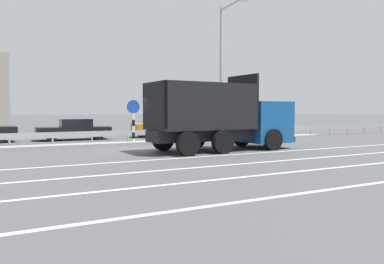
% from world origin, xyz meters
% --- Properties ---
extents(ground_plane, '(320.00, 320.00, 0.00)m').
position_xyz_m(ground_plane, '(0.00, 0.00, 0.00)').
color(ground_plane, '#4C4C4F').
extents(lane_strip_0, '(50.16, 0.16, 0.01)m').
position_xyz_m(lane_strip_0, '(2.85, -3.77, 0.00)').
color(lane_strip_0, silver).
rests_on(lane_strip_0, ground_plane).
extents(lane_strip_1, '(50.16, 0.16, 0.01)m').
position_xyz_m(lane_strip_1, '(2.85, -6.28, 0.00)').
color(lane_strip_1, silver).
rests_on(lane_strip_1, ground_plane).
extents(lane_strip_2, '(50.16, 0.16, 0.01)m').
position_xyz_m(lane_strip_2, '(2.85, -8.48, 0.00)').
color(lane_strip_2, silver).
rests_on(lane_strip_2, ground_plane).
extents(median_island, '(27.59, 1.10, 0.18)m').
position_xyz_m(median_island, '(0.00, 2.70, 0.09)').
color(median_island, gray).
rests_on(median_island, ground_plane).
extents(median_guardrail, '(50.16, 0.09, 0.78)m').
position_xyz_m(median_guardrail, '(0.00, 3.63, 0.57)').
color(median_guardrail, '#9EA0A5').
rests_on(median_guardrail, ground_plane).
extents(dump_truck, '(7.43, 2.98, 3.68)m').
position_xyz_m(dump_truck, '(3.76, -1.94, 1.28)').
color(dump_truck, '#144C8C').
rests_on(dump_truck, ground_plane).
extents(median_road_sign, '(0.81, 0.16, 2.55)m').
position_xyz_m(median_road_sign, '(0.04, 2.70, 1.37)').
color(median_road_sign, white).
rests_on(median_road_sign, ground_plane).
extents(street_lamp_1, '(0.71, 2.79, 8.28)m').
position_xyz_m(street_lamp_1, '(5.68, 2.28, 4.68)').
color(street_lamp_1, '#ADADB2').
rests_on(street_lamp_1, ground_plane).
extents(parked_car_3, '(4.67, 2.03, 1.38)m').
position_xyz_m(parked_car_3, '(-2.23, 7.95, 0.70)').
color(parked_car_3, black).
rests_on(parked_car_3, ground_plane).
extents(parked_car_4, '(3.93, 1.96, 1.43)m').
position_xyz_m(parked_car_4, '(3.85, 8.02, 0.73)').
color(parked_car_4, '#B27A14').
rests_on(parked_car_4, ground_plane).
extents(parked_car_5, '(4.57, 2.00, 1.39)m').
position_xyz_m(parked_car_5, '(9.36, 8.09, 0.71)').
color(parked_car_5, '#B27A14').
rests_on(parked_car_5, ground_plane).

